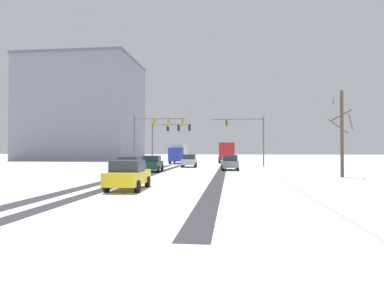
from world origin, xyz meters
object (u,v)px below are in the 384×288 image
(traffic_signal_near_left, at_px, (155,129))
(office_building_far_left_block, at_px, (84,110))
(car_dark_green_third, at_px, (152,164))
(car_yellow_cab_fifth, at_px, (128,175))
(traffic_signal_near_right, at_px, (248,132))
(box_truck_delivery, at_px, (178,153))
(car_silver_lead, at_px, (189,161))
(car_black_fourth, at_px, (131,167))
(traffic_signal_far_left, at_px, (168,133))
(bare_tree_sidewalk_mid, at_px, (342,132))
(bus_oncoming, at_px, (226,151))
(car_grey_second, at_px, (230,163))

(traffic_signal_near_left, relative_size, office_building_far_left_block, 0.28)
(car_dark_green_third, distance_m, office_building_far_left_block, 47.21)
(car_yellow_cab_fifth, relative_size, office_building_far_left_block, 0.18)
(traffic_signal_near_right, distance_m, box_truck_delivery, 15.71)
(traffic_signal_near_left, relative_size, car_dark_green_third, 1.57)
(car_silver_lead, bearing_deg, car_black_fourth, -100.55)
(car_black_fourth, bearing_deg, car_dark_green_third, 87.26)
(traffic_signal_far_left, height_order, box_truck_delivery, traffic_signal_far_left)
(traffic_signal_far_left, xyz_separation_m, traffic_signal_near_right, (11.86, -7.87, -0.33))
(traffic_signal_near_right, xyz_separation_m, car_black_fourth, (-10.43, -16.46, -3.65))
(car_dark_green_third, bearing_deg, car_black_fourth, -92.74)
(bare_tree_sidewalk_mid, bearing_deg, office_building_far_left_block, 133.39)
(traffic_signal_near_right, distance_m, office_building_far_left_block, 45.66)
(traffic_signal_near_right, bearing_deg, bare_tree_sidewalk_mid, -66.28)
(traffic_signal_far_left, relative_size, bus_oncoming, 0.59)
(car_silver_lead, xyz_separation_m, bus_oncoming, (4.44, 17.26, 1.18))
(car_black_fourth, height_order, office_building_far_left_block, office_building_far_left_block)
(car_grey_second, relative_size, box_truck_delivery, 0.56)
(car_grey_second, relative_size, bare_tree_sidewalk_mid, 0.60)
(box_truck_delivery, bearing_deg, traffic_signal_near_left, -94.41)
(car_silver_lead, xyz_separation_m, bare_tree_sidewalk_mid, (14.14, -14.34, 2.84))
(office_building_far_left_block, bearing_deg, car_black_fourth, -61.64)
(car_yellow_cab_fifth, distance_m, bus_oncoming, 42.16)
(car_black_fourth, bearing_deg, traffic_signal_near_left, 95.14)
(box_truck_delivery, relative_size, bare_tree_sidewalk_mid, 1.06)
(car_yellow_cab_fifth, bearing_deg, car_silver_lead, 89.11)
(bus_oncoming, bearing_deg, car_black_fourth, -102.59)
(traffic_signal_near_left, bearing_deg, office_building_far_left_block, 126.97)
(traffic_signal_far_left, relative_size, car_black_fourth, 1.58)
(car_black_fourth, xyz_separation_m, car_yellow_cab_fifth, (2.54, -8.91, 0.00))
(bare_tree_sidewalk_mid, bearing_deg, car_yellow_cab_fifth, -144.76)
(traffic_signal_far_left, bearing_deg, car_black_fourth, -86.63)
(car_dark_green_third, relative_size, box_truck_delivery, 0.56)
(traffic_signal_far_left, xyz_separation_m, bus_oncoming, (8.79, 8.61, -2.81))
(traffic_signal_near_left, distance_m, car_black_fourth, 15.12)
(traffic_signal_near_left, height_order, car_dark_green_third, traffic_signal_near_left)
(car_black_fourth, distance_m, bus_oncoming, 33.78)
(traffic_signal_near_right, xyz_separation_m, office_building_far_left_block, (-34.84, 28.76, 6.58))
(box_truck_delivery, relative_size, office_building_far_left_block, 0.32)
(car_yellow_cab_fifth, bearing_deg, bare_tree_sidewalk_mid, 35.24)
(car_silver_lead, xyz_separation_m, car_grey_second, (5.13, -5.70, 0.00))
(traffic_signal_near_left, height_order, bus_oncoming, traffic_signal_near_left)
(bus_oncoming, bearing_deg, car_silver_lead, -104.42)
(traffic_signal_near_right, height_order, box_truck_delivery, traffic_signal_near_right)
(bus_oncoming, height_order, box_truck_delivery, bus_oncoming)
(car_black_fourth, relative_size, car_yellow_cab_fifth, 0.99)
(traffic_signal_near_left, xyz_separation_m, car_grey_second, (9.36, -4.53, -3.99))
(car_yellow_cab_fifth, xyz_separation_m, box_truck_delivery, (-2.84, 36.50, 0.82))
(car_silver_lead, distance_m, office_building_far_left_block, 41.52)
(car_grey_second, bearing_deg, traffic_signal_far_left, 123.48)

